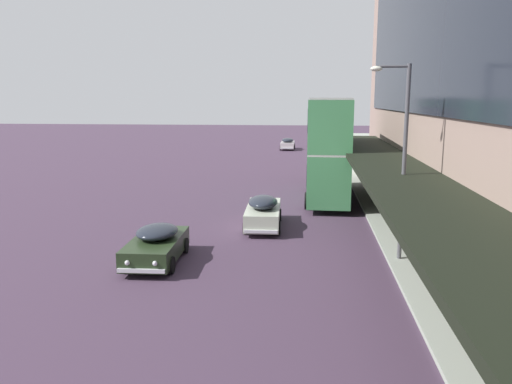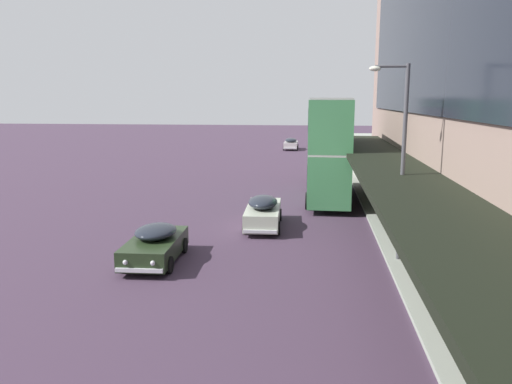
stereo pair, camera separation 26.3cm
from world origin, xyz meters
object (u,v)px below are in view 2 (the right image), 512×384
Objects in this scene: sedan_second_near at (291,144)px; sedan_lead_near at (155,244)px; street_lamp at (399,149)px; transit_bus_kerbside_front at (329,146)px; sedan_oncoming_rear at (263,212)px.

sedan_second_near is 1.01× the size of sedan_lead_near.
transit_bus_kerbside_front is at bearing 100.54° from street_lamp.
street_lamp is at bearing 6.07° from sedan_lead_near.
street_lamp is at bearing -40.50° from sedan_oncoming_rear.
sedan_oncoming_rear reaches higher than sedan_lead_near.
transit_bus_kerbside_front is 1.30× the size of street_lamp.
street_lamp reaches higher than sedan_lead_near.
sedan_lead_near is 10.17m from street_lamp.
transit_bus_kerbside_front is 32.48m from sedan_second_near.
transit_bus_kerbside_front reaches higher than sedan_second_near.
sedan_lead_near is (-3.21, -45.43, -0.01)m from sedan_second_near.
street_lamp is (9.40, 1.00, 3.75)m from sedan_lead_near.
transit_bus_kerbside_front is at bearing 65.31° from sedan_oncoming_rear.
sedan_oncoming_rear is (0.48, -39.56, 0.06)m from sedan_second_near.
sedan_oncoming_rear reaches higher than sedan_second_near.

